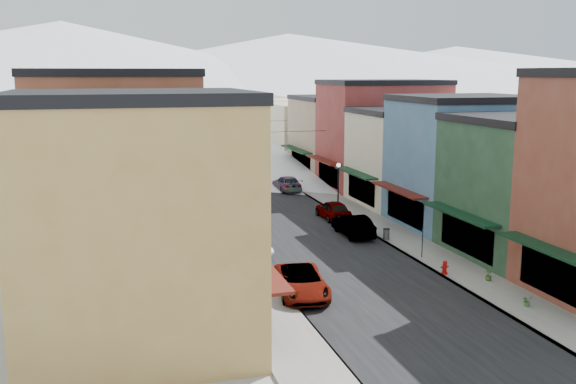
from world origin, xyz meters
TOP-DOWN VIEW (x-y plane):
  - ground at (0.00, 0.00)m, footprint 600.00×600.00m
  - road at (0.00, 60.00)m, footprint 10.00×160.00m
  - sidewalk_left at (-6.60, 60.00)m, footprint 3.20×160.00m
  - sidewalk_right at (6.60, 60.00)m, footprint 3.20×160.00m
  - curb_left at (-5.05, 60.00)m, footprint 0.10×160.00m
  - curb_right at (5.05, 60.00)m, footprint 0.10×160.00m
  - bldg_l_yellow at (-13.19, 4.00)m, footprint 11.30×8.70m
  - bldg_l_cream at (-13.19, 12.50)m, footprint 11.30×8.20m
  - bldg_l_brick_near at (-13.69, 20.50)m, footprint 12.30×8.20m
  - bldg_l_grayblue at (-13.19, 29.00)m, footprint 11.30×9.20m
  - bldg_l_brick_far at (-14.19, 38.00)m, footprint 13.30×9.20m
  - bldg_l_tan at (-13.19, 48.00)m, footprint 11.30×11.20m
  - bldg_r_green at (13.19, 12.00)m, footprint 11.30×9.20m
  - bldg_r_blue at (13.19, 21.00)m, footprint 11.30×9.20m
  - bldg_r_cream at (13.69, 30.00)m, footprint 12.30×9.20m
  - bldg_r_brick_far at (14.19, 39.00)m, footprint 13.30×9.20m
  - bldg_r_tan at (13.19, 49.00)m, footprint 11.30×11.20m
  - distant_blocks at (0.00, 83.00)m, footprint 34.00×55.00m
  - mountain_ridge at (-19.47, 277.18)m, footprint 670.00×340.00m
  - overhead_cables at (0.00, 47.50)m, footprint 16.40×15.04m
  - car_white_suv at (-4.19, 8.60)m, footprint 3.31×5.92m
  - car_silver_sedan at (-4.30, 23.82)m, footprint 1.66×3.99m
  - car_dark_hatch at (-3.82, 28.21)m, footprint 1.95×5.20m
  - car_silver_wagon at (-3.87, 40.14)m, footprint 2.26×5.07m
  - car_green_sedan at (3.50, 20.14)m, footprint 1.78×5.01m
  - car_gray_suv at (3.99, 25.92)m, footprint 1.96×4.80m
  - car_black_sedan at (3.89, 39.85)m, footprint 2.16×5.30m
  - car_lane_silver at (-1.69, 47.19)m, footprint 2.22×5.10m
  - car_lane_white at (2.13, 70.25)m, footprint 3.34×6.16m
  - fire_hydrant at (5.21, 9.41)m, footprint 0.50×0.37m
  - parking_sign at (5.57, 13.03)m, footprint 0.09×0.27m
  - trash_can at (5.20, 17.84)m, footprint 0.50×0.50m
  - streetlamp_near at (5.20, 28.01)m, footprint 0.36×0.36m
  - streetlamp_far at (5.20, 55.00)m, footprint 0.40×0.40m
  - planter_near at (6.63, 3.33)m, footprint 0.53×0.46m
  - planter_far at (7.06, 7.57)m, footprint 0.44×0.44m
  - snow_pile_near at (-4.88, 16.29)m, footprint 2.22×2.57m
  - snow_pile_mid at (-4.28, 28.99)m, footprint 2.69×2.85m
  - snow_pile_far at (-4.28, 31.16)m, footprint 2.47×2.72m

SIDE VIEW (x-z plane):
  - ground at x=0.00m, z-range 0.00..0.00m
  - road at x=0.00m, z-range 0.00..0.01m
  - sidewalk_left at x=-6.60m, z-range 0.00..0.15m
  - sidewalk_right at x=6.60m, z-range 0.00..0.15m
  - curb_left at x=-5.05m, z-range 0.00..0.15m
  - curb_right at x=5.05m, z-range 0.00..0.15m
  - planter_near at x=6.63m, z-range 0.15..0.72m
  - snow_pile_near at x=-4.88m, z-range -0.02..0.92m
  - planter_far at x=7.06m, z-range 0.15..0.81m
  - snow_pile_far at x=-4.28m, z-range -0.02..1.02m
  - fire_hydrant at x=5.21m, z-range 0.11..0.96m
  - snow_pile_mid at x=-4.28m, z-range -0.03..1.11m
  - trash_can at x=5.20m, z-range 0.16..1.01m
  - car_silver_sedan at x=-4.30m, z-range 0.00..1.35m
  - car_silver_wagon at x=-3.87m, z-range 0.00..1.45m
  - car_black_sedan at x=3.89m, z-range 0.00..1.54m
  - car_white_suv at x=-4.19m, z-range 0.00..1.56m
  - car_gray_suv at x=3.99m, z-range 0.00..1.63m
  - car_lane_white at x=2.13m, z-range 0.00..1.64m
  - car_green_sedan at x=3.50m, z-range 0.00..1.65m
  - car_dark_hatch at x=-3.82m, z-range 0.00..1.70m
  - car_lane_silver at x=-1.69m, z-range 0.00..1.71m
  - parking_sign at x=5.57m, z-range 0.32..2.35m
  - streetlamp_near at x=5.20m, z-range 0.71..5.03m
  - streetlamp_far at x=5.20m, z-range 0.78..5.59m
  - distant_blocks at x=0.00m, z-range 0.00..8.00m
  - bldg_r_cream at x=13.69m, z-range 0.01..9.01m
  - bldg_l_grayblue at x=-13.19m, z-range 0.01..9.01m
  - bldg_r_tan at x=13.19m, z-range 0.01..9.51m
  - bldg_r_green at x=13.19m, z-range 0.01..9.51m
  - bldg_l_cream at x=-13.19m, z-range 0.01..9.51m
  - bldg_l_tan at x=-13.19m, z-range 0.01..10.01m
  - bldg_r_blue at x=13.19m, z-range 0.01..10.51m
  - bldg_l_brick_far at x=-14.19m, z-range 0.01..11.01m
  - bldg_r_brick_far at x=14.19m, z-range 0.01..11.51m
  - bldg_l_yellow at x=-13.19m, z-range 0.01..11.51m
  - overhead_cables at x=0.00m, z-range 6.18..6.22m
  - bldg_l_brick_near at x=-13.69m, z-range 0.01..12.51m
  - mountain_ridge at x=-19.47m, z-range -2.64..31.36m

